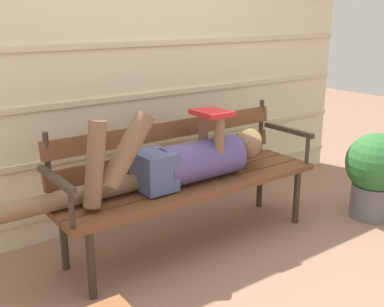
# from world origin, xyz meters

# --- Properties ---
(ground_plane) EXTENTS (12.00, 12.00, 0.00)m
(ground_plane) POSITION_xyz_m (0.00, 0.00, 0.00)
(ground_plane) COLOR #936B56
(house_siding) EXTENTS (4.01, 0.08, 2.10)m
(house_siding) POSITION_xyz_m (0.00, 0.69, 1.05)
(house_siding) COLOR beige
(house_siding) RESTS_ON ground
(park_bench) EXTENTS (1.76, 0.48, 0.81)m
(park_bench) POSITION_xyz_m (0.00, 0.14, 0.46)
(park_bench) COLOR brown
(park_bench) RESTS_ON ground
(reclining_person) EXTENTS (1.75, 0.26, 0.51)m
(reclining_person) POSITION_xyz_m (-0.09, 0.07, 0.57)
(reclining_person) COLOR #514784
(potted_plant) EXTENTS (0.42, 0.42, 0.62)m
(potted_plant) POSITION_xyz_m (1.29, -0.37, 0.35)
(potted_plant) COLOR slate
(potted_plant) RESTS_ON ground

